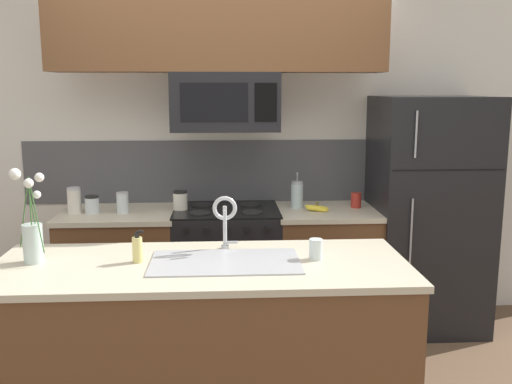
% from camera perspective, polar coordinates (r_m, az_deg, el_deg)
% --- Properties ---
extents(rear_partition, '(5.20, 0.10, 2.60)m').
position_cam_1_polar(rear_partition, '(4.46, 0.79, 4.13)').
color(rear_partition, silver).
rests_on(rear_partition, ground).
extents(splash_band, '(3.06, 0.01, 0.48)m').
position_cam_1_polar(splash_band, '(4.41, -3.05, 2.08)').
color(splash_band, '#4C4C51').
rests_on(splash_band, rear_partition).
extents(back_counter_left, '(0.82, 0.65, 0.91)m').
position_cam_1_polar(back_counter_left, '(4.32, -13.39, -7.83)').
color(back_counter_left, brown).
rests_on(back_counter_left, ground).
extents(back_counter_right, '(0.74, 0.65, 0.91)m').
position_cam_1_polar(back_counter_right, '(4.32, 6.96, -7.61)').
color(back_counter_right, brown).
rests_on(back_counter_right, ground).
extents(stove_range, '(0.76, 0.64, 0.93)m').
position_cam_1_polar(stove_range, '(4.25, -2.93, -7.77)').
color(stove_range, black).
rests_on(stove_range, ground).
extents(microwave, '(0.74, 0.40, 0.40)m').
position_cam_1_polar(microwave, '(4.02, -3.09, 9.00)').
color(microwave, black).
extents(upper_cabinet_band, '(2.26, 0.34, 0.60)m').
position_cam_1_polar(upper_cabinet_band, '(4.01, -3.78, 16.14)').
color(upper_cabinet_band, brown).
extents(refrigerator, '(0.80, 0.74, 1.73)m').
position_cam_1_polar(refrigerator, '(4.43, 16.70, -2.08)').
color(refrigerator, black).
rests_on(refrigerator, ground).
extents(storage_jar_tall, '(0.10, 0.10, 0.19)m').
position_cam_1_polar(storage_jar_tall, '(4.23, -17.72, -0.80)').
color(storage_jar_tall, silver).
rests_on(storage_jar_tall, back_counter_left).
extents(storage_jar_medium, '(0.10, 0.10, 0.12)m').
position_cam_1_polar(storage_jar_medium, '(4.20, -16.07, -1.22)').
color(storage_jar_medium, silver).
rests_on(storage_jar_medium, back_counter_left).
extents(storage_jar_short, '(0.08, 0.08, 0.15)m').
position_cam_1_polar(storage_jar_short, '(4.14, -13.20, -1.04)').
color(storage_jar_short, silver).
rests_on(storage_jar_short, back_counter_left).
extents(storage_jar_squat, '(0.10, 0.10, 0.15)m').
position_cam_1_polar(storage_jar_squat, '(4.13, -7.57, -0.91)').
color(storage_jar_squat, silver).
rests_on(storage_jar_squat, back_counter_left).
extents(banana_bunch, '(0.19, 0.12, 0.08)m').
position_cam_1_polar(banana_bunch, '(4.13, 6.13, -1.61)').
color(banana_bunch, yellow).
rests_on(banana_bunch, back_counter_right).
extents(french_press, '(0.09, 0.09, 0.27)m').
position_cam_1_polar(french_press, '(4.21, 4.12, -0.27)').
color(french_press, silver).
rests_on(french_press, back_counter_right).
extents(coffee_tin, '(0.08, 0.08, 0.11)m').
position_cam_1_polar(coffee_tin, '(4.29, 9.98, -0.81)').
color(coffee_tin, '#B22D23').
rests_on(coffee_tin, back_counter_right).
extents(island_counter, '(2.11, 0.82, 0.91)m').
position_cam_1_polar(island_counter, '(3.09, -5.38, -15.13)').
color(island_counter, brown).
rests_on(island_counter, ground).
extents(kitchen_sink, '(0.76, 0.44, 0.16)m').
position_cam_1_polar(kitchen_sink, '(2.95, -3.06, -8.34)').
color(kitchen_sink, '#ADAFB5').
rests_on(kitchen_sink, island_counter).
extents(sink_faucet, '(0.14, 0.14, 0.31)m').
position_cam_1_polar(sink_faucet, '(3.08, -3.12, -2.34)').
color(sink_faucet, '#B7BABF').
rests_on(sink_faucet, island_counter).
extents(dish_soap_bottle, '(0.06, 0.05, 0.16)m').
position_cam_1_polar(dish_soap_bottle, '(2.97, -11.78, -5.62)').
color(dish_soap_bottle, '#DBCC75').
rests_on(dish_soap_bottle, island_counter).
extents(drinking_glass, '(0.07, 0.07, 0.11)m').
position_cam_1_polar(drinking_glass, '(2.97, 6.01, -5.72)').
color(drinking_glass, silver).
rests_on(drinking_glass, island_counter).
extents(flower_vase, '(0.21, 0.17, 0.48)m').
position_cam_1_polar(flower_vase, '(3.10, -21.49, -4.05)').
color(flower_vase, silver).
rests_on(flower_vase, island_counter).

